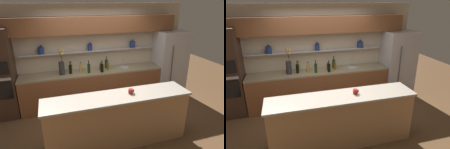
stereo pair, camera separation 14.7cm
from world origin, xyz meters
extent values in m
plane|color=brown|center=(0.00, 0.00, 0.00)|extent=(12.00, 12.00, 0.00)
cube|color=beige|center=(0.00, 1.60, 1.30)|extent=(5.20, 0.10, 2.60)
cube|color=#B7B7BC|center=(-0.09, 1.46, 1.41)|extent=(3.56, 0.18, 0.02)
cylinder|color=navy|center=(-1.31, 1.45, 1.51)|extent=(0.14, 0.14, 0.17)
sphere|color=navy|center=(-1.31, 1.45, 1.62)|extent=(0.05, 0.05, 0.05)
cylinder|color=navy|center=(-0.09, 1.45, 1.51)|extent=(0.12, 0.12, 0.18)
sphere|color=navy|center=(-0.09, 1.45, 1.62)|extent=(0.04, 0.04, 0.04)
cylinder|color=navy|center=(1.11, 1.45, 1.51)|extent=(0.15, 0.15, 0.17)
sphere|color=navy|center=(1.11, 1.45, 1.62)|extent=(0.05, 0.05, 0.05)
cube|color=brown|center=(0.00, 1.38, 2.09)|extent=(4.42, 0.34, 0.42)
cube|color=brown|center=(-0.09, 1.24, 0.44)|extent=(3.66, 0.62, 0.88)
cube|color=gray|center=(-0.09, 1.24, 0.90)|extent=(3.66, 0.62, 0.04)
cube|color=tan|center=(0.00, -0.52, 0.49)|extent=(2.69, 0.55, 0.98)
cube|color=#ADA393|center=(0.00, -0.52, 1.00)|extent=(2.75, 0.61, 0.04)
cube|color=#B7B7BC|center=(2.18, 1.20, 0.94)|extent=(0.84, 0.70, 1.87)
cylinder|color=#4C4C51|center=(2.03, 0.83, 1.03)|extent=(0.02, 0.02, 1.03)
cylinder|color=#2D2D33|center=(-0.87, 1.21, 1.08)|extent=(0.14, 0.14, 0.33)
cylinder|color=#4C3319|center=(-0.85, 1.21, 1.39)|extent=(0.01, 0.07, 0.27)
sphere|color=yellow|center=(-0.81, 1.21, 1.52)|extent=(0.06, 0.06, 0.06)
cylinder|color=#4C3319|center=(-0.87, 1.19, 1.42)|extent=(0.07, 0.02, 0.33)
sphere|color=yellow|center=(-0.88, 1.15, 1.59)|extent=(0.04, 0.04, 0.04)
cylinder|color=#4C3319|center=(-0.85, 1.18, 1.36)|extent=(0.02, 0.01, 0.21)
sphere|color=yellow|center=(-0.83, 1.14, 1.46)|extent=(0.06, 0.06, 0.06)
cylinder|color=#B7B7BC|center=(0.80, 1.24, 0.93)|extent=(0.29, 0.29, 0.02)
cylinder|color=#B7B7BC|center=(0.80, 1.35, 1.05)|extent=(0.02, 0.02, 0.22)
cylinder|color=#B7B7BC|center=(0.80, 1.29, 1.16)|extent=(0.02, 0.12, 0.02)
cylinder|color=brown|center=(0.32, 1.24, 1.01)|extent=(0.06, 0.06, 0.18)
cylinder|color=brown|center=(0.32, 1.24, 1.12)|extent=(0.03, 0.03, 0.05)
cylinder|color=black|center=(0.32, 1.24, 1.16)|extent=(0.03, 0.03, 0.01)
cylinder|color=maroon|center=(0.13, 1.27, 0.99)|extent=(0.06, 0.06, 0.15)
cylinder|color=maroon|center=(0.13, 1.27, 1.09)|extent=(0.03, 0.03, 0.04)
cylinder|color=black|center=(0.13, 1.27, 1.11)|extent=(0.03, 0.03, 0.01)
cylinder|color=#193814|center=(0.32, 1.36, 1.04)|extent=(0.08, 0.08, 0.23)
cylinder|color=#193814|center=(0.32, 1.36, 1.19)|extent=(0.02, 0.02, 0.08)
cylinder|color=black|center=(0.32, 1.36, 1.24)|extent=(0.03, 0.03, 0.01)
cylinder|color=black|center=(-0.66, 1.22, 1.03)|extent=(0.08, 0.08, 0.23)
cylinder|color=black|center=(-0.66, 1.22, 1.19)|extent=(0.02, 0.02, 0.08)
cylinder|color=black|center=(-0.66, 1.22, 1.24)|extent=(0.03, 0.03, 0.01)
cylinder|color=#193814|center=(-0.21, 1.12, 1.04)|extent=(0.07, 0.07, 0.24)
cylinder|color=#193814|center=(-0.21, 1.12, 1.20)|extent=(0.02, 0.02, 0.08)
cylinder|color=black|center=(-0.21, 1.12, 1.24)|extent=(0.03, 0.03, 0.01)
cylinder|color=black|center=(0.13, 1.09, 1.03)|extent=(0.08, 0.08, 0.21)
cylinder|color=black|center=(0.13, 1.09, 1.17)|extent=(0.02, 0.02, 0.08)
cylinder|color=black|center=(0.13, 1.09, 1.22)|extent=(0.03, 0.03, 0.01)
cylinder|color=tan|center=(-0.40, 1.21, 1.03)|extent=(0.08, 0.08, 0.21)
cylinder|color=tan|center=(-0.40, 1.21, 1.15)|extent=(0.03, 0.03, 0.04)
cylinder|color=black|center=(-0.40, 1.21, 1.18)|extent=(0.03, 0.03, 0.01)
cylinder|color=tan|center=(-0.62, 1.39, 1.02)|extent=(0.07, 0.07, 0.20)
cylinder|color=tan|center=(-0.62, 1.39, 1.14)|extent=(0.03, 0.03, 0.04)
cylinder|color=black|center=(-0.62, 1.39, 1.17)|extent=(0.03, 0.03, 0.01)
cylinder|color=maroon|center=(0.26, -0.50, 1.06)|extent=(0.09, 0.09, 0.09)
cube|color=maroon|center=(0.32, -0.50, 1.06)|extent=(0.02, 0.01, 0.06)
camera|label=1|loc=(-1.10, -3.61, 2.66)|focal=32.00mm
camera|label=2|loc=(-0.96, -3.65, 2.66)|focal=32.00mm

